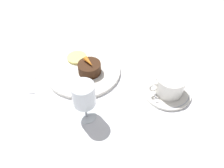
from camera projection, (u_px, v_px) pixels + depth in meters
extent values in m
plane|color=white|center=(84.00, 74.00, 0.81)|extent=(3.00, 3.00, 0.00)
cylinder|color=white|center=(83.00, 71.00, 0.82)|extent=(0.28, 0.28, 0.01)
torus|color=#999EA8|center=(83.00, 70.00, 0.81)|extent=(0.26, 0.26, 0.00)
cylinder|color=white|center=(167.00, 92.00, 0.74)|extent=(0.16, 0.16, 0.01)
torus|color=#999EA8|center=(167.00, 91.00, 0.74)|extent=(0.15, 0.15, 0.00)
cylinder|color=white|center=(170.00, 85.00, 0.72)|extent=(0.09, 0.09, 0.06)
cylinder|color=brown|center=(170.00, 84.00, 0.71)|extent=(0.08, 0.08, 0.05)
torus|color=white|center=(154.00, 87.00, 0.70)|extent=(0.03, 0.01, 0.04)
cube|color=silver|center=(152.00, 87.00, 0.75)|extent=(0.02, 0.10, 0.00)
ellipsoid|color=silver|center=(157.00, 100.00, 0.71)|extent=(0.02, 0.02, 0.00)
cylinder|color=silver|center=(86.00, 115.00, 0.68)|extent=(0.06, 0.06, 0.01)
cylinder|color=silver|center=(86.00, 109.00, 0.66)|extent=(0.01, 0.01, 0.06)
cylinder|color=silver|center=(84.00, 95.00, 0.61)|extent=(0.07, 0.07, 0.07)
cylinder|color=maroon|center=(84.00, 98.00, 0.62)|extent=(0.06, 0.06, 0.04)
cube|color=silver|center=(36.00, 71.00, 0.82)|extent=(0.02, 0.13, 0.01)
cube|color=silver|center=(33.00, 88.00, 0.76)|extent=(0.03, 0.05, 0.01)
cylinder|color=#381E0F|center=(90.00, 68.00, 0.79)|extent=(0.08, 0.08, 0.04)
cone|color=orange|center=(89.00, 62.00, 0.77)|extent=(0.03, 0.05, 0.02)
cylinder|color=#EFE075|center=(77.00, 58.00, 0.85)|extent=(0.08, 0.08, 0.01)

